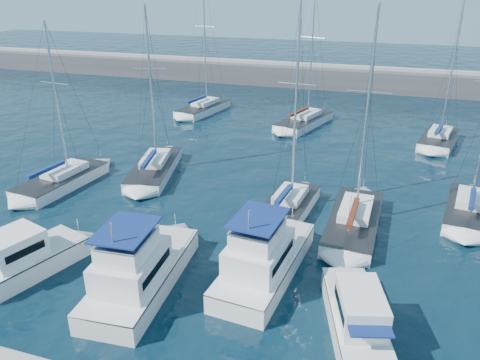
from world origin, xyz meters
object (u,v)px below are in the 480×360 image
(sailboat_mid_a, at_px, (62,180))
(sailboat_back_b, at_px, (304,121))
(sailboat_mid_b, at_px, (154,168))
(sailboat_mid_c, at_px, (288,206))
(motor_yacht_port_outer, at_px, (25,258))
(motor_yacht_stbd_outer, at_px, (356,317))
(sailboat_back_c, at_px, (439,139))
(motor_yacht_port_inner, at_px, (139,272))
(sailboat_mid_e, at_px, (469,210))
(sailboat_mid_d, at_px, (354,222))
(motor_yacht_stbd_inner, at_px, (263,260))
(sailboat_back_a, at_px, (203,108))

(sailboat_mid_a, height_order, sailboat_back_b, sailboat_back_b)
(sailboat_mid_b, distance_m, sailboat_mid_c, 13.14)
(motor_yacht_port_outer, distance_m, sailboat_mid_a, 12.51)
(motor_yacht_stbd_outer, bearing_deg, sailboat_mid_c, 100.98)
(sailboat_back_b, relative_size, sailboat_back_c, 0.96)
(motor_yacht_port_inner, distance_m, sailboat_mid_e, 23.44)
(sailboat_mid_c, bearing_deg, sailboat_mid_d, -6.17)
(motor_yacht_stbd_outer, bearing_deg, sailboat_mid_a, 141.22)
(sailboat_mid_d, relative_size, sailboat_back_c, 0.91)
(sailboat_mid_d, bearing_deg, sailboat_mid_c, 170.42)
(motor_yacht_stbd_inner, height_order, motor_yacht_stbd_outer, motor_yacht_stbd_inner)
(motor_yacht_stbd_inner, distance_m, sailboat_mid_e, 16.78)
(sailboat_mid_b, xyz_separation_m, sailboat_mid_d, (17.39, -4.59, 0.00))
(motor_yacht_stbd_inner, bearing_deg, sailboat_back_c, 73.75)
(motor_yacht_port_inner, xyz_separation_m, sailboat_mid_c, (5.75, 11.51, -0.59))
(motor_yacht_stbd_inner, relative_size, sailboat_mid_d, 0.64)
(motor_yacht_port_inner, distance_m, sailboat_back_c, 35.51)
(motor_yacht_port_outer, distance_m, motor_yacht_stbd_inner, 13.60)
(motor_yacht_port_inner, bearing_deg, sailboat_back_a, 102.60)
(motor_yacht_stbd_outer, distance_m, sailboat_mid_a, 26.54)
(sailboat_back_a, bearing_deg, sailboat_mid_d, -37.51)
(sailboat_mid_a, relative_size, sailboat_back_a, 0.79)
(motor_yacht_port_inner, height_order, motor_yacht_stbd_outer, motor_yacht_port_inner)
(motor_yacht_stbd_outer, distance_m, sailboat_mid_c, 12.81)
(motor_yacht_stbd_outer, xyz_separation_m, sailboat_mid_e, (6.70, 14.70, -0.41))
(sailboat_mid_b, distance_m, sailboat_back_c, 28.88)
(motor_yacht_port_outer, bearing_deg, sailboat_mid_c, 60.87)
(sailboat_mid_c, height_order, sailboat_back_a, sailboat_back_a)
(sailboat_mid_c, xyz_separation_m, sailboat_back_b, (-2.91, 22.00, -0.02))
(motor_yacht_port_outer, relative_size, sailboat_mid_b, 0.48)
(motor_yacht_stbd_outer, relative_size, sailboat_back_a, 0.43)
(sailboat_mid_c, bearing_deg, sailboat_mid_e, 20.27)
(sailboat_mid_a, bearing_deg, sailboat_back_a, 91.25)
(motor_yacht_port_inner, relative_size, motor_yacht_stbd_inner, 0.99)
(motor_yacht_port_outer, relative_size, sailboat_back_a, 0.41)
(sailboat_mid_d, bearing_deg, motor_yacht_stbd_outer, -82.44)
(motor_yacht_stbd_outer, xyz_separation_m, sailboat_mid_c, (-5.74, 11.45, -0.40))
(sailboat_mid_b, xyz_separation_m, sailboat_back_a, (-3.54, 20.18, 0.03))
(motor_yacht_port_outer, height_order, sailboat_back_c, sailboat_back_c)
(sailboat_mid_c, bearing_deg, sailboat_mid_b, 169.71)
(motor_yacht_stbd_inner, distance_m, sailboat_mid_b, 17.65)
(motor_yacht_port_inner, xyz_separation_m, sailboat_mid_a, (-12.91, 10.49, -0.63))
(motor_yacht_port_outer, bearing_deg, sailboat_mid_a, 135.74)
(motor_yacht_port_inner, xyz_separation_m, motor_yacht_stbd_outer, (11.49, 0.07, -0.19))
(sailboat_mid_e, bearing_deg, sailboat_back_b, 138.79)
(sailboat_mid_b, height_order, sailboat_back_a, sailboat_back_a)
(sailboat_mid_a, distance_m, sailboat_back_a, 24.92)
(sailboat_mid_d, height_order, sailboat_back_b, sailboat_back_b)
(sailboat_back_c, bearing_deg, motor_yacht_port_outer, -114.82)
(sailboat_mid_d, xyz_separation_m, sailboat_back_c, (6.67, 20.55, 0.04))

